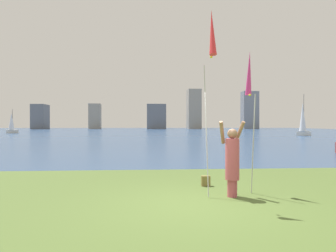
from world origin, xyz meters
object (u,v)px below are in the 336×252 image
at_px(person, 232,159).
at_px(sailboat_5, 12,124).
at_px(sailboat_7, 303,119).
at_px(bag, 206,181).
at_px(kite_flag_right, 249,77).
at_px(kite_flag_left, 212,39).

height_order(person, sailboat_5, sailboat_5).
bearing_deg(person, sailboat_5, 105.09).
xyz_separation_m(sailboat_5, sailboat_7, (47.16, -14.38, 0.62)).
height_order(bag, sailboat_7, sailboat_7).
bearing_deg(sailboat_7, person, -120.05).
distance_m(kite_flag_right, sailboat_7, 40.35).
xyz_separation_m(kite_flag_right, sailboat_5, (-27.17, 49.43, -1.18)).
height_order(kite_flag_left, bag, kite_flag_left).
height_order(person, kite_flag_left, kite_flag_left).
bearing_deg(kite_flag_right, kite_flag_left, -141.58).
xyz_separation_m(kite_flag_right, bag, (-0.96, 0.75, -2.77)).
distance_m(person, kite_flag_left, 2.80).
relative_size(kite_flag_right, sailboat_5, 0.81).
relative_size(kite_flag_left, sailboat_5, 0.96).
xyz_separation_m(person, sailboat_7, (20.57, 35.55, 1.47)).
distance_m(bag, sailboat_5, 55.31).
distance_m(person, bag, 1.51).
xyz_separation_m(person, bag, (-0.38, 1.26, -0.74)).
height_order(person, kite_flag_right, kite_flag_right).
distance_m(person, kite_flag_right, 2.17).
relative_size(person, sailboat_5, 0.41).
xyz_separation_m(person, kite_flag_left, (-0.58, -0.41, 2.71)).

